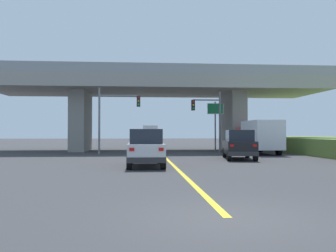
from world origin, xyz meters
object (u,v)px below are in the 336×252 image
traffic_signal_farside (113,111)px  semi_truck_distant (150,134)px  suv_lead (146,148)px  box_truck (259,136)px  highway_sign (215,115)px  traffic_signal_nearside (210,115)px  suv_crossing (239,145)px

traffic_signal_farside → semi_truck_distant: (4.01, 29.18, -2.10)m
suv_lead → box_truck: bearing=47.7°
semi_truck_distant → highway_sign: bearing=-78.0°
highway_sign → suv_lead: bearing=-115.1°
highway_sign → semi_truck_distant: 27.13m
highway_sign → traffic_signal_nearside: bearing=-113.2°
traffic_signal_farside → highway_sign: 10.01m
highway_sign → box_truck: bearing=-53.4°
suv_crossing → traffic_signal_nearside: traffic_signal_nearside is taller
traffic_signal_nearside → highway_sign: size_ratio=1.15×
box_truck → traffic_signal_farside: traffic_signal_farside is taller
suv_crossing → traffic_signal_farside: 12.02m
suv_lead → traffic_signal_nearside: (6.09, 12.82, 2.48)m
traffic_signal_farside → highway_sign: (9.64, 2.71, -0.12)m
box_truck → suv_crossing: bearing=-119.9°
box_truck → traffic_signal_nearside: 4.73m
suv_crossing → traffic_signal_nearside: bearing=101.8°
highway_sign → semi_truck_distant: (-5.63, 26.47, -1.98)m
suv_lead → traffic_signal_farside: size_ratio=0.75×
traffic_signal_farside → suv_crossing: bearing=-38.6°
box_truck → traffic_signal_farside: (-12.60, 1.29, 2.18)m
traffic_signal_farside → traffic_signal_nearside: bearing=3.7°
traffic_signal_farside → semi_truck_distant: bearing=82.2°
semi_truck_distant → traffic_signal_farside: bearing=-97.8°
traffic_signal_nearside → semi_truck_distant: (-4.71, 28.61, -1.89)m
traffic_signal_nearside → box_truck: bearing=-25.5°
traffic_signal_nearside → traffic_signal_farside: 8.74m
suv_crossing → box_truck: 6.96m
traffic_signal_farside → semi_truck_distant: traffic_signal_farside is taller
suv_crossing → traffic_signal_nearside: 8.27m
suv_lead → highway_sign: (7.00, 14.96, 2.57)m
traffic_signal_farside → box_truck: bearing=-5.9°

